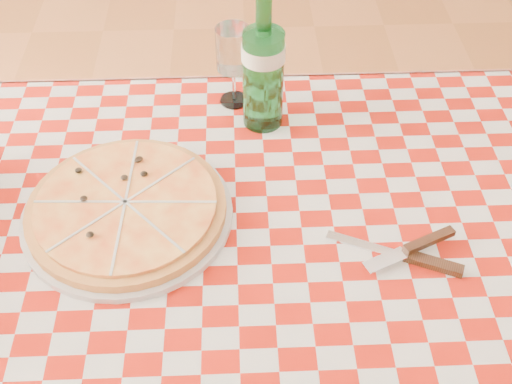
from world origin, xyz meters
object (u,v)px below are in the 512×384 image
Objects in this scene: dining_table at (269,283)px; water_bottle at (263,59)px; pizza_plate at (126,208)px; wine_glass at (233,66)px.

dining_table is 0.39m from water_bottle.
water_bottle is at bearing 45.64° from pizza_plate.
dining_table is 0.41m from wine_glass.
pizza_plate reaches higher than dining_table.
wine_glass reaches higher than dining_table.
dining_table is 0.27m from pizza_plate.
wine_glass is at bearing 129.56° from water_bottle.
pizza_plate is (-0.23, 0.07, 0.12)m from dining_table.
pizza_plate is 0.35m from water_bottle.
wine_glass is at bearing 97.72° from dining_table.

